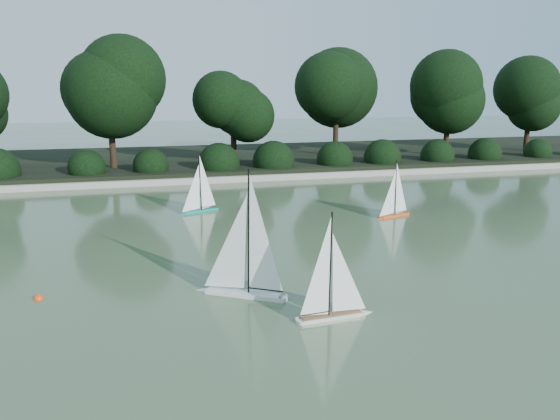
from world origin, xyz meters
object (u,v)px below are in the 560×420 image
at_px(sailboat_white_a, 237,275).
at_px(sailboat_teal, 197,203).
at_px(sailboat_white_b, 338,300).
at_px(sailboat_orange, 392,208).
at_px(race_buoy, 39,299).

bearing_deg(sailboat_white_a, sailboat_teal, 90.03).
relative_size(sailboat_white_a, sailboat_white_b, 1.29).
distance_m(sailboat_white_b, sailboat_teal, 6.45).
xyz_separation_m(sailboat_white_b, sailboat_teal, (-1.10, 6.36, 0.00)).
xyz_separation_m(sailboat_white_b, sailboat_orange, (3.07, 4.81, -0.02)).
bearing_deg(race_buoy, sailboat_white_b, -22.92).
distance_m(sailboat_teal, race_buoy, 5.47).
bearing_deg(sailboat_teal, sailboat_orange, -20.35).
distance_m(sailboat_white_a, sailboat_white_b, 1.53).
bearing_deg(sailboat_white_b, race_buoy, 157.08).
height_order(sailboat_white_a, sailboat_teal, sailboat_white_a).
relative_size(sailboat_orange, race_buoy, 9.92).
relative_size(sailboat_white_a, sailboat_orange, 1.41).
height_order(sailboat_white_b, sailboat_orange, sailboat_white_b).
height_order(sailboat_white_a, race_buoy, sailboat_white_a).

